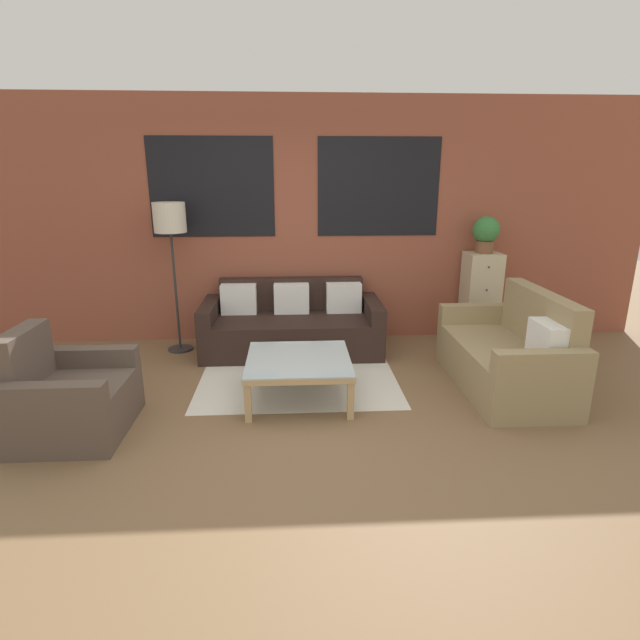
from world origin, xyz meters
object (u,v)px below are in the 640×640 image
object	(u,v)px
couch_dark	(292,326)
potted_plant	(486,233)
settee_vintage	(509,356)
drawer_cabinet	(480,297)
coffee_table	(299,364)
floor_lamp	(170,225)
armchair_corner	(68,399)

from	to	relation	value
couch_dark	potted_plant	size ratio (longest dim) A/B	4.75
settee_vintage	potted_plant	distance (m)	1.72
drawer_cabinet	potted_plant	xyz separation A→B (m)	(-0.00, 0.00, 0.77)
drawer_cabinet	potted_plant	bearing A→B (deg)	90.00
coffee_table	potted_plant	bearing A→B (deg)	34.91
couch_dark	coffee_table	world-z (taller)	couch_dark
couch_dark	floor_lamp	world-z (taller)	floor_lamp
coffee_table	potted_plant	distance (m)	2.83
couch_dark	armchair_corner	size ratio (longest dim) A/B	2.22
drawer_cabinet	potted_plant	distance (m)	0.77
couch_dark	floor_lamp	xyz separation A→B (m)	(-1.29, 0.07, 1.13)
armchair_corner	coffee_table	xyz separation A→B (m)	(1.79, 0.49, 0.06)
settee_vintage	armchair_corner	bearing A→B (deg)	-170.50
coffee_table	potted_plant	world-z (taller)	potted_plant
coffee_table	drawer_cabinet	size ratio (longest dim) A/B	0.85
couch_dark	potted_plant	world-z (taller)	potted_plant
settee_vintage	coffee_table	size ratio (longest dim) A/B	1.74
settee_vintage	armchair_corner	size ratio (longest dim) A/B	1.77
settee_vintage	floor_lamp	bearing A→B (deg)	159.59
armchair_corner	drawer_cabinet	distance (m)	4.47
armchair_corner	potted_plant	bearing A→B (deg)	26.90
couch_dark	armchair_corner	bearing A→B (deg)	-134.06
couch_dark	drawer_cabinet	distance (m)	2.27
armchair_corner	coffee_table	world-z (taller)	armchair_corner
couch_dark	potted_plant	bearing A→B (deg)	5.70
settee_vintage	potted_plant	xyz separation A→B (m)	(0.21, 1.39, 0.99)
armchair_corner	potted_plant	size ratio (longest dim) A/B	2.14
settee_vintage	floor_lamp	size ratio (longest dim) A/B	0.96
coffee_table	floor_lamp	size ratio (longest dim) A/B	0.55
couch_dark	armchair_corner	xyz separation A→B (m)	(-1.74, -1.79, -0.01)
settee_vintage	armchair_corner	xyz separation A→B (m)	(-3.76, -0.63, -0.03)
drawer_cabinet	couch_dark	bearing A→B (deg)	-174.30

